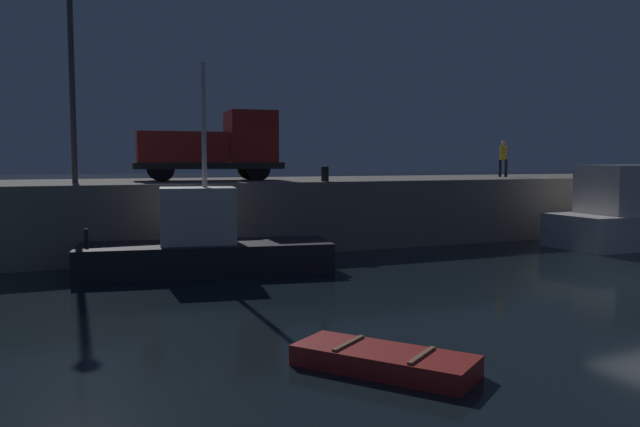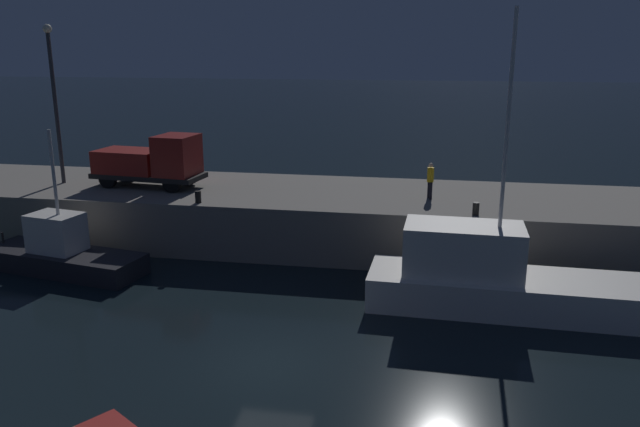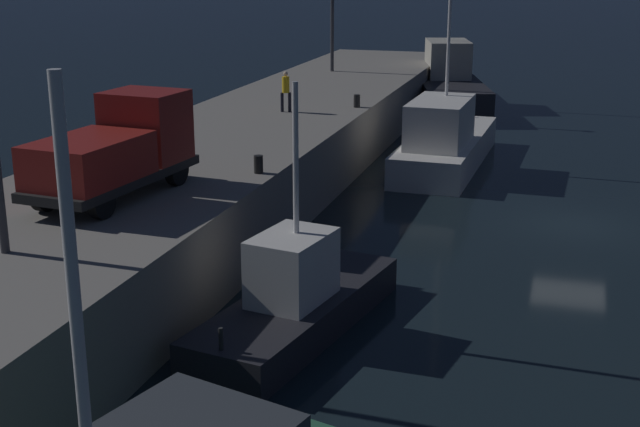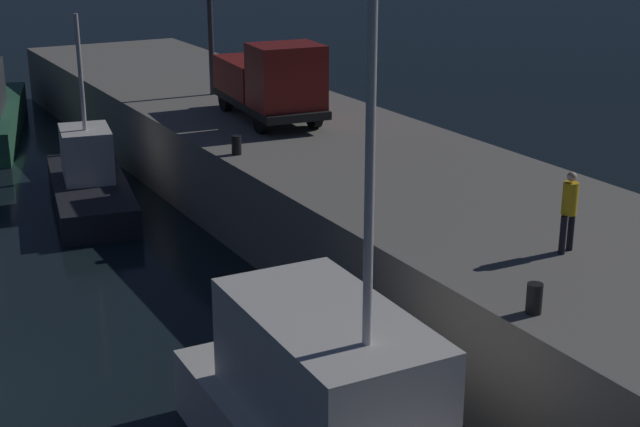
# 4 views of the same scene
# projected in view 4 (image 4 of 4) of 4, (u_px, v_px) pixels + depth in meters

# --- Properties ---
(pier_quay) EXTENTS (59.09, 7.63, 2.57)m
(pier_quay) POSITION_uv_depth(u_px,v_px,m) (447.00, 237.00, 23.36)
(pier_quay) COLOR gray
(pier_quay) RESTS_ON ground
(fishing_boat_white) EXTENTS (7.62, 3.59, 6.17)m
(fishing_boat_white) POSITION_uv_depth(u_px,v_px,m) (89.00, 182.00, 29.68)
(fishing_boat_white) COLOR #232328
(fishing_boat_white) RESTS_ON ground
(utility_truck) EXTENTS (5.77, 2.67, 2.68)m
(utility_truck) POSITION_uv_depth(u_px,v_px,m) (270.00, 82.00, 29.86)
(utility_truck) COLOR black
(utility_truck) RESTS_ON pier_quay
(dockworker) EXTENTS (0.39, 0.44, 1.70)m
(dockworker) POSITION_uv_depth(u_px,v_px,m) (569.00, 207.00, 18.46)
(dockworker) COLOR black
(dockworker) RESTS_ON pier_quay
(bollard_west) EXTENTS (0.28, 0.28, 0.55)m
(bollard_west) POSITION_uv_depth(u_px,v_px,m) (236.00, 145.00, 26.04)
(bollard_west) COLOR black
(bollard_west) RESTS_ON pier_quay
(bollard_central) EXTENTS (0.28, 0.28, 0.55)m
(bollard_central) POSITION_uv_depth(u_px,v_px,m) (534.00, 298.00, 15.87)
(bollard_central) COLOR black
(bollard_central) RESTS_ON pier_quay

